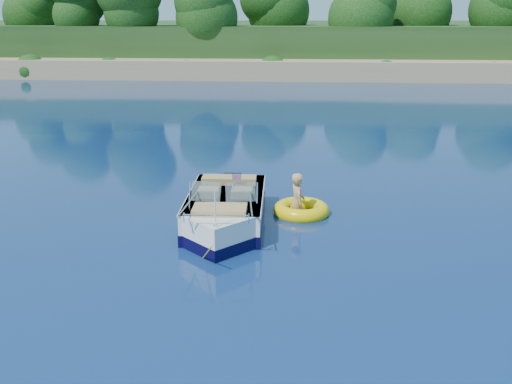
% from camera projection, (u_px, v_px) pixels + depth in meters
% --- Properties ---
extents(ground, '(160.00, 160.00, 0.00)m').
position_uv_depth(ground, '(226.00, 276.00, 11.15)').
color(ground, '#0A1B49').
rests_on(ground, ground).
extents(shoreline, '(170.00, 59.00, 6.00)m').
position_uv_depth(shoreline, '(289.00, 48.00, 71.59)').
color(shoreline, '#947656').
rests_on(shoreline, ground).
extents(treeline, '(150.00, 7.12, 8.19)m').
position_uv_depth(treeline, '(285.00, 7.00, 48.55)').
color(treeline, black).
rests_on(treeline, ground).
extents(motorboat, '(1.92, 5.10, 1.70)m').
position_uv_depth(motorboat, '(225.00, 214.00, 13.67)').
color(motorboat, white).
rests_on(motorboat, ground).
extents(tow_tube, '(1.85, 1.85, 0.38)m').
position_uv_depth(tow_tube, '(301.00, 210.00, 14.64)').
color(tow_tube, yellow).
rests_on(tow_tube, ground).
extents(boy, '(0.58, 0.93, 1.70)m').
position_uv_depth(boy, '(297.00, 214.00, 14.64)').
color(boy, tan).
rests_on(boy, ground).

